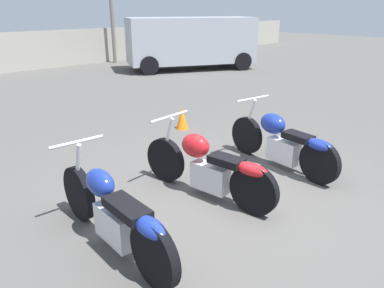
% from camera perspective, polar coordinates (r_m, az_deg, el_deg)
% --- Properties ---
extents(ground_plane, '(60.00, 60.00, 0.00)m').
position_cam_1_polar(ground_plane, '(5.01, 5.46, -8.96)').
color(ground_plane, '#514F4C').
extents(motorcycle_slot_0, '(0.63, 2.23, 1.03)m').
position_cam_1_polar(motorcycle_slot_0, '(4.00, -11.86, -10.37)').
color(motorcycle_slot_0, black).
rests_on(motorcycle_slot_0, ground_plane).
extents(motorcycle_slot_1, '(0.73, 2.14, 1.02)m').
position_cam_1_polar(motorcycle_slot_1, '(4.97, 2.52, -3.57)').
color(motorcycle_slot_1, black).
rests_on(motorcycle_slot_1, ground_plane).
extents(motorcycle_slot_2, '(0.72, 2.13, 1.02)m').
position_cam_1_polar(motorcycle_slot_2, '(6.04, 13.59, 0.31)').
color(motorcycle_slot_2, black).
rests_on(motorcycle_slot_2, ground_plane).
extents(parked_van, '(5.29, 3.89, 2.02)m').
position_cam_1_polar(parked_van, '(15.53, -0.18, 15.46)').
color(parked_van, '#999EA8').
rests_on(parked_van, ground_plane).
extents(traffic_cone_near, '(0.26, 0.26, 0.46)m').
position_cam_1_polar(traffic_cone_near, '(7.85, -1.52, 3.95)').
color(traffic_cone_near, orange).
rests_on(traffic_cone_near, ground_plane).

